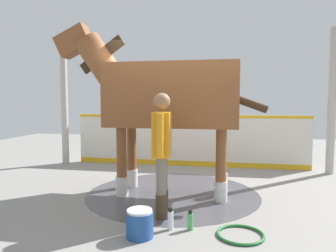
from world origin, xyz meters
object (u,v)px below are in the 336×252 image
horse (165,97)px  bottle_spray (190,221)px  wash_bucket (140,224)px  hose_coil (240,234)px  handler (162,146)px  bottle_shampoo (170,220)px

horse → bottle_spray: size_ratio=14.51×
wash_bucket → hose_coil: bearing=-77.9°
hose_coil → handler: bearing=65.9°
wash_bucket → bottle_spray: bearing=-60.4°
wash_bucket → hose_coil: 1.14m
horse → bottle_spray: horse is taller
bottle_spray → hose_coil: (-0.07, -0.57, -0.09)m
wash_bucket → bottle_shampoo: wash_bucket is taller
wash_bucket → bottle_spray: 0.61m
wash_bucket → bottle_shampoo: bearing=-48.8°
horse → wash_bucket: size_ratio=11.08×
horse → handler: horse is taller
bottle_shampoo → bottle_spray: bottle_shampoo is taller
bottle_shampoo → hose_coil: 0.81m
horse → wash_bucket: bearing=91.4°
handler → hose_coil: 1.41m
horse → bottle_shampoo: (-1.43, -0.35, -1.46)m
wash_bucket → bottle_spray: (0.30, -0.53, -0.04)m
bottle_shampoo → bottle_spray: (0.04, -0.23, -0.01)m
bottle_shampoo → wash_bucket: bearing=131.2°
handler → bottle_spray: bearing=-49.0°
handler → bottle_shampoo: handler is taller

